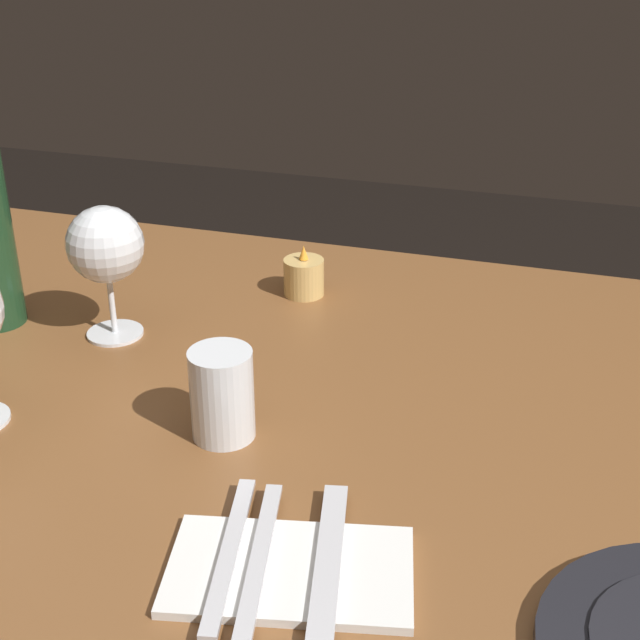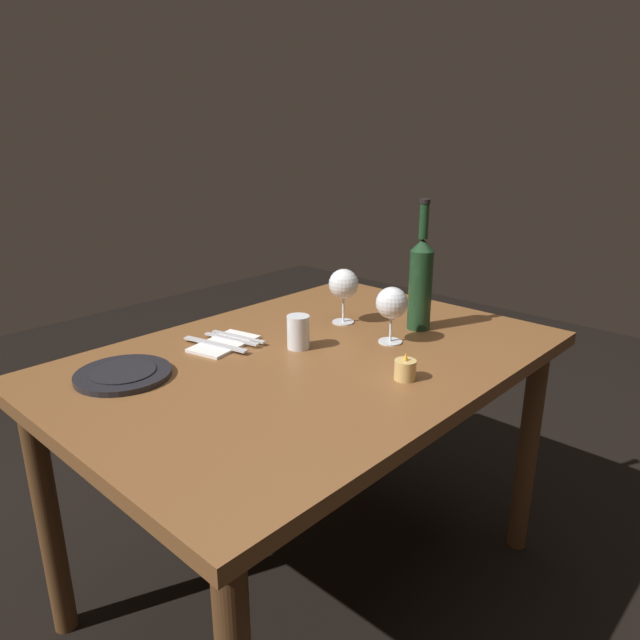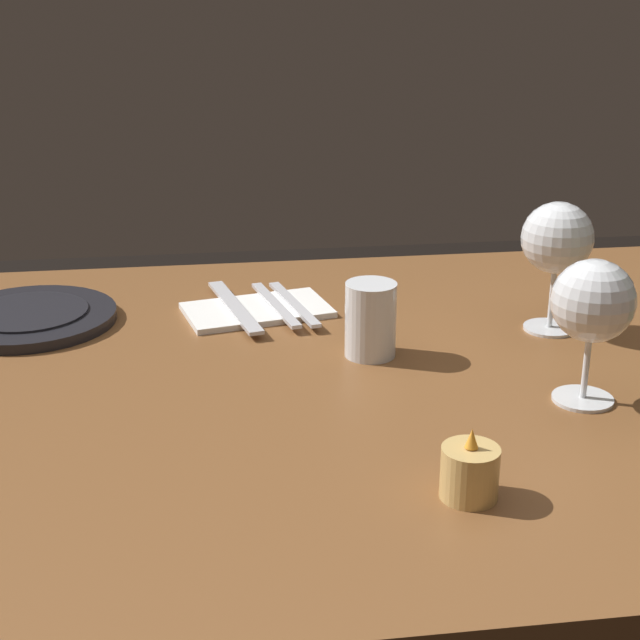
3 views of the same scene
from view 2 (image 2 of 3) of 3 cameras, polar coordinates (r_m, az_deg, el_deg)
The scene contains 12 objects.
ground_plane at distance 1.93m, azimuth -0.85°, elevation -24.23°, with size 6.00×6.00×0.00m, color black.
dining_table at distance 1.56m, azimuth -0.97°, elevation -6.43°, with size 1.30×0.90×0.74m.
wine_glass_left at distance 1.74m, azimuth 2.33°, elevation 3.46°, with size 0.09×0.09×0.17m.
wine_glass_right at distance 1.59m, azimuth 7.05°, elevation 1.56°, with size 0.09×0.09×0.16m.
wine_bottle at distance 1.71m, azimuth 9.85°, elevation 3.82°, with size 0.07×0.07×0.38m.
water_tumbler at distance 1.56m, azimuth -2.15°, elevation -1.36°, with size 0.06×0.06×0.09m.
votive_candle at distance 1.39m, azimuth 8.35°, elevation -4.90°, with size 0.05×0.05×0.07m.
dinner_plate at distance 1.47m, azimuth -18.76°, elevation -5.05°, with size 0.23×0.23×0.02m.
folded_napkin at distance 1.61m, azimuth -9.39°, elevation -2.30°, with size 0.21×0.15×0.01m.
fork_inner at distance 1.62m, azimuth -8.71°, elevation -1.86°, with size 0.05×0.18×0.00m.
fork_outer at distance 1.64m, azimuth -8.03°, elevation -1.64°, with size 0.05×0.18×0.00m.
table_knife at distance 1.59m, azimuth -10.25°, elevation -2.35°, with size 0.06×0.21×0.00m.
Camera 2 is at (1.02, 0.99, 1.31)m, focal length 32.60 mm.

